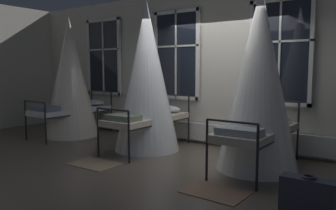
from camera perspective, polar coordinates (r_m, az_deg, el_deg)
ground at (r=6.15m, az=4.28°, el=-8.75°), size 21.28×21.28×0.00m
back_wall_with_windows at (r=7.00m, az=9.54°, el=6.26°), size 11.30×0.10×3.21m
window_bank at (r=6.92m, az=9.03°, el=1.85°), size 7.87×0.10×2.75m
cot_first at (r=8.27m, az=-15.98°, el=4.24°), size 1.26×1.93×2.75m
cot_second at (r=6.59m, az=-3.55°, el=4.51°), size 1.26×1.92×2.86m
cot_third at (r=5.43m, az=14.89°, el=3.76°), size 1.26×1.92×2.82m
rug_second at (r=5.87m, az=-12.14°, el=-9.57°), size 0.82×0.59×0.01m
rug_third at (r=4.54m, az=7.89°, el=-14.21°), size 0.81×0.58×0.01m
suitcase_dark at (r=3.99m, az=22.30°, el=-14.20°), size 0.56×0.21×0.47m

